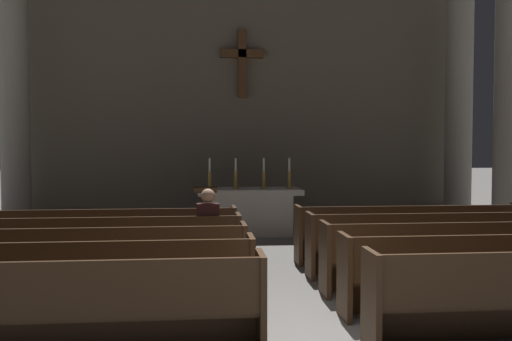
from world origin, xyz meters
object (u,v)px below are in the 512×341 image
(column_right_fourth, at_px, (459,101))
(lectern, at_px, (206,217))
(lone_worshipper, at_px, (208,232))
(candlestick_outer_right, at_px, (289,178))
(pew_right_row_5, at_px, (411,233))
(candlestick_inner_right, at_px, (264,179))
(candlestick_outer_left, at_px, (210,179))
(pew_right_row_4, at_px, (436,243))
(pew_left_row_1, at_px, (49,310))
(pew_left_row_4, at_px, (104,249))
(altar, at_px, (250,210))
(pew_right_row_2, at_px, (507,273))
(column_left_fourth, at_px, (15,97))
(pew_right_row_3, at_px, (467,256))
(pew_left_row_5, at_px, (114,238))
(pew_left_row_2, at_px, (73,283))
(column_right_third, at_px, (511,92))
(pew_left_row_3, at_px, (91,264))
(candlestick_inner_left, at_px, (236,179))

(column_right_fourth, height_order, lectern, column_right_fourth)
(lone_worshipper, bearing_deg, candlestick_outer_right, 65.56)
(pew_right_row_5, relative_size, candlestick_inner_right, 5.99)
(column_right_fourth, relative_size, candlestick_outer_left, 9.56)
(pew_right_row_4, bearing_deg, pew_left_row_1, -148.28)
(pew_right_row_4, bearing_deg, pew_left_row_4, 180.00)
(pew_left_row_4, bearing_deg, altar, 58.95)
(pew_right_row_2, xyz_separation_m, candlestick_outer_right, (-1.57, 6.01, 0.74))
(pew_right_row_5, height_order, column_left_fourth, column_left_fourth)
(pew_left_row_4, height_order, pew_right_row_3, same)
(column_left_fourth, bearing_deg, pew_left_row_5, -56.81)
(column_right_fourth, xyz_separation_m, altar, (-5.14, -1.15, -2.46))
(pew_left_row_2, bearing_deg, candlestick_outer_left, 75.38)
(pew_left_row_2, relative_size, lone_worshipper, 2.92)
(altar, bearing_deg, column_right_fourth, 12.56)
(pew_right_row_5, height_order, candlestick_inner_right, candlestick_inner_right)
(altar, relative_size, lectern, 1.91)
(pew_left_row_2, height_order, pew_left_row_5, same)
(pew_left_row_4, xyz_separation_m, pew_right_row_2, (4.83, -1.99, 0.00))
(pew_left_row_1, relative_size, candlestick_outer_left, 5.99)
(column_right_third, xyz_separation_m, altar, (-5.14, 1.17, -2.46))
(candlestick_outer_left, bearing_deg, pew_left_row_4, -111.32)
(altar, bearing_deg, pew_left_row_3, -115.75)
(column_right_third, bearing_deg, pew_right_row_5, -145.85)
(candlestick_outer_left, bearing_deg, altar, 0.00)
(column_left_fourth, bearing_deg, column_right_third, -12.70)
(column_right_third, distance_m, column_left_fourth, 10.54)
(candlestick_outer_left, distance_m, candlestick_inner_right, 1.15)
(column_right_fourth, bearing_deg, pew_right_row_3, -113.87)
(candlestick_outer_left, bearing_deg, candlestick_outer_right, 0.00)
(pew_left_row_4, relative_size, column_right_fourth, 0.63)
(pew_left_row_2, height_order, candlestick_inner_right, candlestick_inner_right)
(pew_left_row_2, bearing_deg, column_right_fourth, 43.42)
(pew_left_row_5, distance_m, pew_right_row_2, 5.68)
(pew_right_row_2, bearing_deg, lectern, 125.03)
(pew_left_row_3, bearing_deg, candlestick_outer_right, 56.90)
(candlestick_outer_right, bearing_deg, pew_right_row_3, -72.64)
(column_right_fourth, xyz_separation_m, candlestick_inner_left, (-5.44, -1.15, -1.78))
(column_left_fourth, xyz_separation_m, column_right_fourth, (10.28, 0.00, 0.00))
(column_left_fourth, xyz_separation_m, altar, (5.14, -1.15, -2.46))
(column_left_fourth, relative_size, candlestick_inner_left, 9.56)
(column_right_fourth, bearing_deg, pew_right_row_2, -110.85)
(pew_left_row_3, distance_m, altar, 5.56)
(pew_left_row_2, relative_size, lectern, 3.34)
(pew_right_row_4, bearing_deg, pew_left_row_5, 168.36)
(candlestick_outer_left, xyz_separation_m, lectern, (-0.10, -1.20, -0.67))
(pew_left_row_2, bearing_deg, column_right_third, 32.61)
(pew_right_row_2, distance_m, column_right_fourth, 8.06)
(pew_right_row_2, bearing_deg, pew_right_row_3, 90.00)
(pew_left_row_4, bearing_deg, pew_right_row_2, -22.40)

